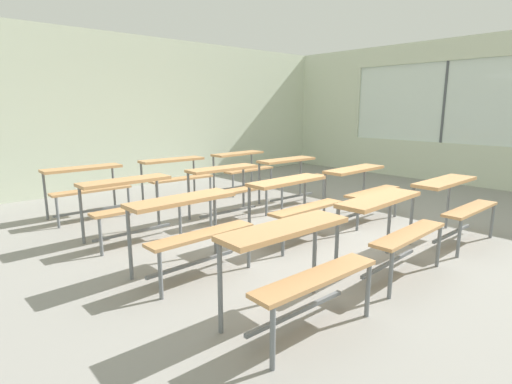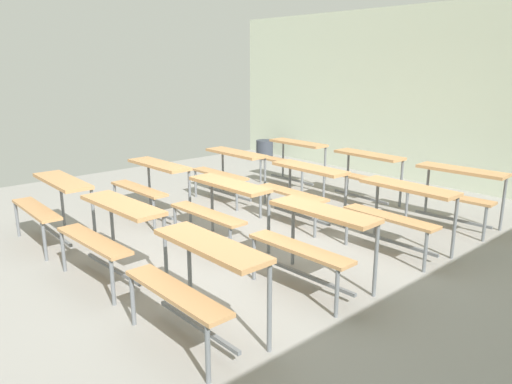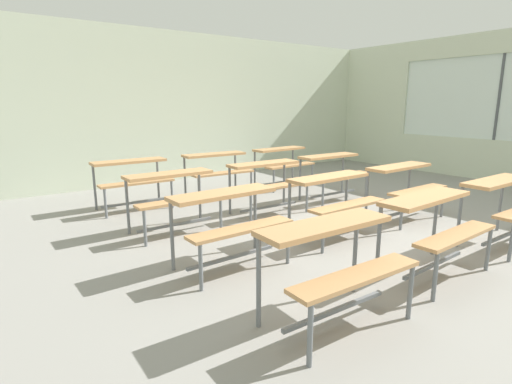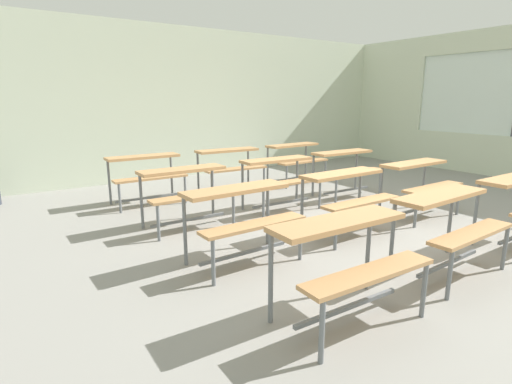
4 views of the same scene
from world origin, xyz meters
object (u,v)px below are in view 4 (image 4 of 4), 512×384
object	(u,v)px
desk_bench_r1c2	(420,176)
desk_bench_r2c2	(347,163)
desk_bench_r2c0	(186,183)
desk_bench_r2c1	(281,171)
desk_bench_r0c0	(348,247)
desk_bench_r3c0	(146,168)
desk_bench_r3c2	(296,154)
desk_bench_r3c1	(230,160)
desk_bench_r1c1	(348,188)
desk_bench_r0c1	(451,215)
desk_bench_r1c0	(242,207)

from	to	relation	value
desk_bench_r1c2	desk_bench_r2c2	distance (m)	1.39
desk_bench_r2c0	desk_bench_r2c1	distance (m)	1.49
desk_bench_r0c0	desk_bench_r2c2	world-z (taller)	same
desk_bench_r3c0	desk_bench_r3c2	bearing A→B (deg)	-0.53
desk_bench_r3c1	desk_bench_r3c2	size ratio (longest dim) A/B	1.00
desk_bench_r1c2	desk_bench_r0c0	bearing A→B (deg)	-155.79
desk_bench_r1c1	desk_bench_r0c0	bearing A→B (deg)	-137.74
desk_bench_r1c1	desk_bench_r3c2	distance (m)	3.02
desk_bench_r0c1	desk_bench_r3c1	size ratio (longest dim) A/B	1.00
desk_bench_r1c0	desk_bench_r1c2	size ratio (longest dim) A/B	1.00
desk_bench_r1c0	desk_bench_r0c1	bearing A→B (deg)	-42.61
desk_bench_r1c2	desk_bench_r3c0	distance (m)	3.99
desk_bench_r3c2	desk_bench_r3c0	bearing A→B (deg)	175.87
desk_bench_r1c2	desk_bench_r1c1	bearing A→B (deg)	178.60
desk_bench_r0c0	desk_bench_r0c1	xyz separation A→B (m)	(1.39, 0.05, 0.00)
desk_bench_r0c0	desk_bench_r3c2	distance (m)	4.91
desk_bench_r2c2	desk_bench_r0c0	bearing A→B (deg)	-134.80
desk_bench_r1c2	desk_bench_r3c0	xyz separation A→B (m)	(-2.90, 2.74, 0.00)
desk_bench_r0c0	desk_bench_r2c1	bearing A→B (deg)	63.14
desk_bench_r2c0	desk_bench_r3c0	world-z (taller)	same
desk_bench_r3c1	desk_bench_r2c2	bearing A→B (deg)	-39.18
desk_bench_r1c1	desk_bench_r1c2	bearing A→B (deg)	-1.29
desk_bench_r0c1	desk_bench_r2c0	xyz separation A→B (m)	(-1.44, 2.62, 0.00)
desk_bench_r1c1	desk_bench_r1c0	bearing A→B (deg)	179.57
desk_bench_r1c0	desk_bench_r3c2	xyz separation A→B (m)	(2.91, 2.68, 0.00)
desk_bench_r3c1	desk_bench_r3c2	world-z (taller)	same
desk_bench_r2c1	desk_bench_r2c2	bearing A→B (deg)	3.60
desk_bench_r1c0	desk_bench_r1c1	world-z (taller)	same
desk_bench_r3c2	desk_bench_r1c2	bearing A→B (deg)	-93.34
desk_bench_r2c1	desk_bench_r3c0	bearing A→B (deg)	138.86
desk_bench_r0c1	desk_bench_r2c1	distance (m)	2.62
desk_bench_r2c0	desk_bench_r3c0	xyz separation A→B (m)	(-0.03, 1.41, 0.00)
desk_bench_r3c0	desk_bench_r3c2	xyz separation A→B (m)	(2.92, -0.06, 0.00)
desk_bench_r0c1	desk_bench_r1c2	bearing A→B (deg)	39.51
desk_bench_r0c0	desk_bench_r3c1	size ratio (longest dim) A/B	0.99
desk_bench_r3c0	desk_bench_r3c1	xyz separation A→B (m)	(1.47, -0.04, 0.00)
desk_bench_r2c1	desk_bench_r3c1	bearing A→B (deg)	93.53
desk_bench_r2c1	desk_bench_r0c1	bearing A→B (deg)	-89.71
desk_bench_r1c2	desk_bench_r2c0	bearing A→B (deg)	154.01
desk_bench_r2c2	desk_bench_r3c0	world-z (taller)	same
desk_bench_r2c1	desk_bench_r3c2	size ratio (longest dim) A/B	0.99
desk_bench_r0c0	desk_bench_r3c1	bearing A→B (deg)	72.45
desk_bench_r0c1	desk_bench_r1c0	bearing A→B (deg)	136.30
desk_bench_r0c1	desk_bench_r2c1	bearing A→B (deg)	86.47
desk_bench_r1c1	desk_bench_r3c1	bearing A→B (deg)	89.77
desk_bench_r2c2	desk_bench_r1c1	bearing A→B (deg)	-134.34
desk_bench_r1c2	desk_bench_r3c1	bearing A→B (deg)	116.75
desk_bench_r0c1	desk_bench_r2c1	size ratio (longest dim) A/B	1.01
desk_bench_r0c0	desk_bench_r1c1	distance (m)	1.96
desk_bench_r3c1	desk_bench_r3c2	distance (m)	1.45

